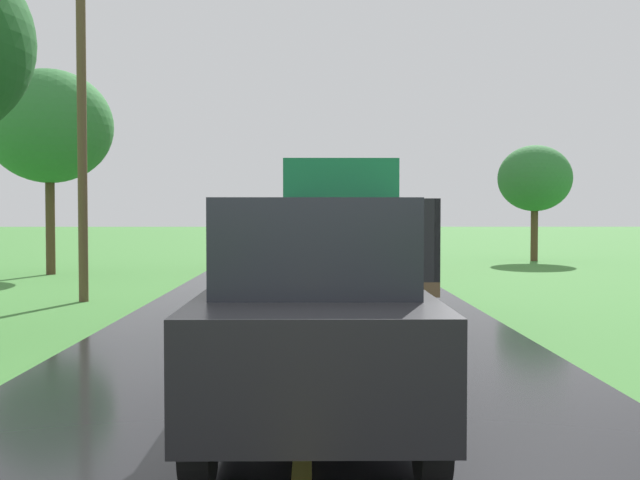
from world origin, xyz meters
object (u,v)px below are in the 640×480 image
object	(u,v)px
banana_truck_far	(319,225)
following_car	(315,313)
roadside_tree_near_left	(49,127)
utility_pole_roadside	(82,119)
roadside_tree_far_left	(535,179)
banana_truck_near	(342,236)

from	to	relation	value
banana_truck_far	following_car	world-z (taller)	banana_truck_far
banana_truck_far	roadside_tree_near_left	distance (m)	9.01
utility_pole_roadside	following_car	bearing A→B (deg)	-64.51
utility_pole_roadside	roadside_tree_far_left	distance (m)	19.28
banana_truck_near	roadside_tree_near_left	size ratio (longest dim) A/B	0.93
roadside_tree_far_left	following_car	bearing A→B (deg)	-109.92
roadside_tree_near_left	following_car	bearing A→B (deg)	-65.44
banana_truck_far	roadside_tree_near_left	bearing A→B (deg)	-166.05
banana_truck_near	roadside_tree_far_left	world-z (taller)	roadside_tree_far_left
utility_pole_roadside	following_car	xyz separation A→B (m)	(4.88, -10.23, -2.80)
banana_truck_far	roadside_tree_far_left	bearing A→B (deg)	27.26
banana_truck_near	utility_pole_roadside	xyz separation A→B (m)	(-5.39, 2.61, 2.40)
roadside_tree_far_left	following_car	world-z (taller)	roadside_tree_far_left
roadside_tree_near_left	following_car	size ratio (longest dim) A/B	1.52
banana_truck_near	following_car	bearing A→B (deg)	-93.85
banana_truck_near	roadside_tree_far_left	bearing A→B (deg)	63.43
utility_pole_roadside	roadside_tree_far_left	size ratio (longest dim) A/B	1.57
banana_truck_far	roadside_tree_far_left	size ratio (longest dim) A/B	1.29
following_car	utility_pole_roadside	bearing A→B (deg)	115.49
utility_pole_roadside	roadside_tree_far_left	world-z (taller)	utility_pole_roadside
banana_truck_near	utility_pole_roadside	distance (m)	6.45
banana_truck_near	banana_truck_far	distance (m)	11.96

